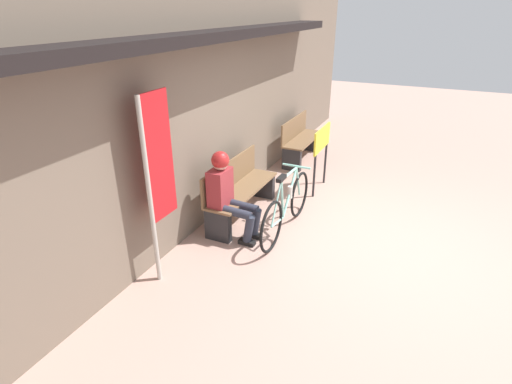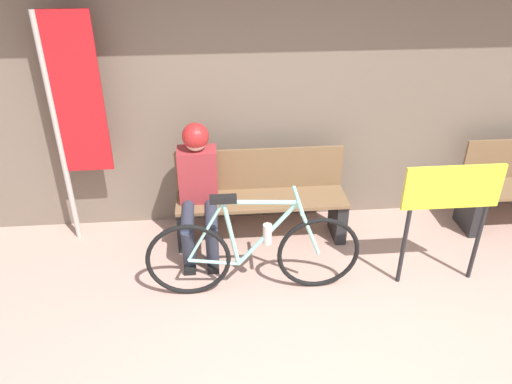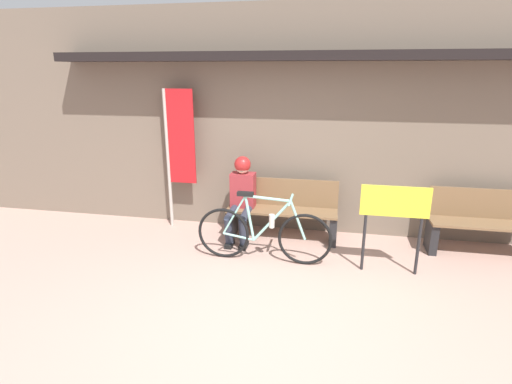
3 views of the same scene
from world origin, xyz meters
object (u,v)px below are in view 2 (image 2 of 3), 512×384
object	(u,v)px
person_seated	(198,182)
signboard	(451,198)
bicycle	(254,253)
park_bench_near	(261,200)
banner_pole	(71,109)

from	to	relation	value
person_seated	signboard	size ratio (longest dim) A/B	1.10
bicycle	signboard	world-z (taller)	signboard
person_seated	bicycle	bearing A→B (deg)	-56.75
park_bench_near	bicycle	world-z (taller)	bicycle
bicycle	banner_pole	world-z (taller)	banner_pole
park_bench_near	banner_pole	bearing A→B (deg)	175.25
park_bench_near	banner_pole	world-z (taller)	banner_pole
bicycle	person_seated	distance (m)	0.84
park_bench_near	signboard	distance (m)	1.64
signboard	park_bench_near	bearing A→B (deg)	150.81
person_seated	signboard	xyz separation A→B (m)	(1.95, -0.66, 0.12)
banner_pole	signboard	xyz separation A→B (m)	(2.97, -0.91, -0.48)
signboard	person_seated	bearing A→B (deg)	161.43
park_bench_near	banner_pole	distance (m)	1.82
person_seated	signboard	distance (m)	2.06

